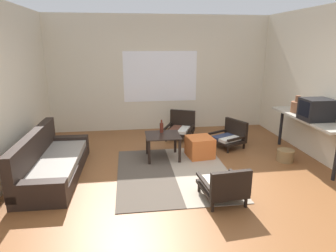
{
  "coord_description": "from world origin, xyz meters",
  "views": [
    {
      "loc": [
        -0.78,
        -4.02,
        2.08
      ],
      "look_at": [
        -0.14,
        0.63,
        0.74
      ],
      "focal_mm": 31.43,
      "sensor_mm": 36.0,
      "label": 1
    }
  ],
  "objects_px": {
    "clay_vase": "(297,106)",
    "wicker_basket": "(285,155)",
    "console_shelf": "(307,121)",
    "armchair_by_window": "(181,127)",
    "ottoman_orange": "(200,147)",
    "crt_television": "(316,109)",
    "couch": "(51,163)",
    "coffee_table": "(163,139)",
    "glass_bottle": "(162,127)",
    "armchair_striped_foreground": "(224,186)",
    "armchair_corner": "(230,136)"
  },
  "relations": [
    {
      "from": "armchair_corner",
      "to": "crt_television",
      "type": "distance_m",
      "value": 1.7
    },
    {
      "from": "coffee_table",
      "to": "armchair_by_window",
      "type": "relative_size",
      "value": 0.82
    },
    {
      "from": "couch",
      "to": "armchair_corner",
      "type": "bearing_deg",
      "value": 16.21
    },
    {
      "from": "armchair_corner",
      "to": "glass_bottle",
      "type": "relative_size",
      "value": 3.16
    },
    {
      "from": "wicker_basket",
      "to": "armchair_by_window",
      "type": "bearing_deg",
      "value": 135.61
    },
    {
      "from": "crt_television",
      "to": "wicker_basket",
      "type": "xyz_separation_m",
      "value": [
        -0.35,
        0.18,
        -0.88
      ]
    },
    {
      "from": "armchair_striped_foreground",
      "to": "ottoman_orange",
      "type": "xyz_separation_m",
      "value": [
        0.07,
        1.63,
        -0.05
      ]
    },
    {
      "from": "console_shelf",
      "to": "crt_television",
      "type": "relative_size",
      "value": 3.88
    },
    {
      "from": "coffee_table",
      "to": "wicker_basket",
      "type": "bearing_deg",
      "value": -11.42
    },
    {
      "from": "armchair_striped_foreground",
      "to": "clay_vase",
      "type": "relative_size",
      "value": 2.05
    },
    {
      "from": "armchair_corner",
      "to": "wicker_basket",
      "type": "bearing_deg",
      "value": -50.6
    },
    {
      "from": "armchair_striped_foreground",
      "to": "wicker_basket",
      "type": "height_order",
      "value": "armchair_striped_foreground"
    },
    {
      "from": "armchair_by_window",
      "to": "console_shelf",
      "type": "xyz_separation_m",
      "value": [
        1.99,
        -1.57,
        0.47
      ]
    },
    {
      "from": "armchair_striped_foreground",
      "to": "glass_bottle",
      "type": "height_order",
      "value": "glass_bottle"
    },
    {
      "from": "wicker_basket",
      "to": "coffee_table",
      "type": "bearing_deg",
      "value": 168.58
    },
    {
      "from": "coffee_table",
      "to": "armchair_corner",
      "type": "distance_m",
      "value": 1.52
    },
    {
      "from": "console_shelf",
      "to": "armchair_corner",
      "type": "bearing_deg",
      "value": 141.5
    },
    {
      "from": "crt_television",
      "to": "couch",
      "type": "bearing_deg",
      "value": 178.5
    },
    {
      "from": "armchair_corner",
      "to": "glass_bottle",
      "type": "xyz_separation_m",
      "value": [
        -1.45,
        -0.29,
        0.32
      ]
    },
    {
      "from": "armchair_corner",
      "to": "couch",
      "type": "bearing_deg",
      "value": -163.79
    },
    {
      "from": "couch",
      "to": "crt_television",
      "type": "distance_m",
      "value": 4.46
    },
    {
      "from": "couch",
      "to": "armchair_by_window",
      "type": "distance_m",
      "value": 2.93
    },
    {
      "from": "console_shelf",
      "to": "armchair_by_window",
      "type": "bearing_deg",
      "value": 141.65
    },
    {
      "from": "couch",
      "to": "coffee_table",
      "type": "height_order",
      "value": "couch"
    },
    {
      "from": "coffee_table",
      "to": "ottoman_orange",
      "type": "xyz_separation_m",
      "value": [
        0.69,
        -0.02,
        -0.18
      ]
    },
    {
      "from": "coffee_table",
      "to": "glass_bottle",
      "type": "xyz_separation_m",
      "value": [
        -0.0,
        0.16,
        0.18
      ]
    },
    {
      "from": "armchair_striped_foreground",
      "to": "armchair_corner",
      "type": "distance_m",
      "value": 2.27
    },
    {
      "from": "couch",
      "to": "clay_vase",
      "type": "bearing_deg",
      "value": 6.02
    },
    {
      "from": "armchair_corner",
      "to": "console_shelf",
      "type": "distance_m",
      "value": 1.47
    },
    {
      "from": "coffee_table",
      "to": "console_shelf",
      "type": "bearing_deg",
      "value": -9.27
    },
    {
      "from": "armchair_by_window",
      "to": "ottoman_orange",
      "type": "distance_m",
      "value": 1.2
    },
    {
      "from": "couch",
      "to": "crt_television",
      "type": "height_order",
      "value": "crt_television"
    },
    {
      "from": "armchair_striped_foreground",
      "to": "console_shelf",
      "type": "bearing_deg",
      "value": 33.12
    },
    {
      "from": "glass_bottle",
      "to": "wicker_basket",
      "type": "relative_size",
      "value": 0.81
    },
    {
      "from": "armchair_by_window",
      "to": "coffee_table",
      "type": "bearing_deg",
      "value": -115.08
    },
    {
      "from": "crt_television",
      "to": "glass_bottle",
      "type": "xyz_separation_m",
      "value": [
        -2.53,
        0.79,
        -0.44
      ]
    },
    {
      "from": "ottoman_orange",
      "to": "glass_bottle",
      "type": "bearing_deg",
      "value": 165.15
    },
    {
      "from": "armchair_by_window",
      "to": "glass_bottle",
      "type": "distance_m",
      "value": 1.18
    },
    {
      "from": "armchair_by_window",
      "to": "glass_bottle",
      "type": "bearing_deg",
      "value": -118.61
    },
    {
      "from": "armchair_by_window",
      "to": "armchair_corner",
      "type": "bearing_deg",
      "value": -38.17
    },
    {
      "from": "armchair_striped_foreground",
      "to": "console_shelf",
      "type": "relative_size",
      "value": 0.36
    },
    {
      "from": "ottoman_orange",
      "to": "console_shelf",
      "type": "relative_size",
      "value": 0.25
    },
    {
      "from": "ottoman_orange",
      "to": "console_shelf",
      "type": "xyz_separation_m",
      "value": [
        1.84,
        -0.39,
        0.53
      ]
    },
    {
      "from": "crt_television",
      "to": "clay_vase",
      "type": "bearing_deg",
      "value": 89.69
    },
    {
      "from": "ottoman_orange",
      "to": "wicker_basket",
      "type": "relative_size",
      "value": 1.53
    },
    {
      "from": "armchair_striped_foreground",
      "to": "clay_vase",
      "type": "xyz_separation_m",
      "value": [
        1.91,
        1.61,
        0.68
      ]
    },
    {
      "from": "couch",
      "to": "console_shelf",
      "type": "xyz_separation_m",
      "value": [
        4.39,
        0.1,
        0.51
      ]
    },
    {
      "from": "armchair_corner",
      "to": "console_shelf",
      "type": "height_order",
      "value": "console_shelf"
    },
    {
      "from": "clay_vase",
      "to": "wicker_basket",
      "type": "xyz_separation_m",
      "value": [
        -0.35,
        -0.39,
        -0.81
      ]
    },
    {
      "from": "wicker_basket",
      "to": "armchair_striped_foreground",
      "type": "bearing_deg",
      "value": -141.91
    }
  ]
}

